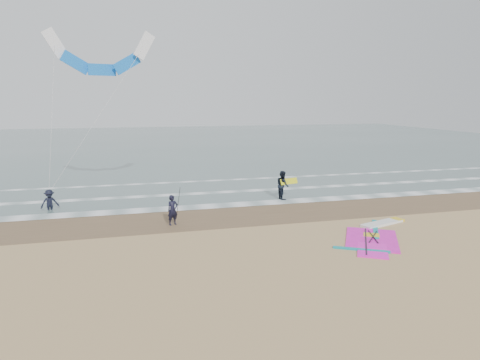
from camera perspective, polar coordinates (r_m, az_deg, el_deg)
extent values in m
plane|color=tan|center=(19.28, 6.25, -9.01)|extent=(120.00, 120.00, 0.00)
cube|color=#47605E|center=(65.59, -8.77, 4.89)|extent=(120.00, 80.00, 0.02)
cube|color=brown|center=(24.72, 1.32, -4.50)|extent=(120.00, 5.00, 0.01)
cube|color=white|center=(26.77, 0.04, -3.26)|extent=(120.00, 1.20, 0.02)
cube|color=white|center=(30.36, -1.77, -1.58)|extent=(120.00, 0.70, 0.02)
cube|color=white|center=(34.68, -3.41, -0.06)|extent=(120.00, 0.50, 0.01)
cube|color=white|center=(23.83, 18.39, -5.49)|extent=(2.70, 1.43, 0.13)
cube|color=yellow|center=(24.76, 20.20, -4.99)|extent=(0.65, 0.75, 0.14)
cube|color=#FF20CB|center=(21.17, 17.13, -7.56)|extent=(3.69, 4.07, 0.04)
cube|color=#FF20CB|center=(19.67, 17.25, -8.96)|extent=(2.04, 2.27, 0.05)
cube|color=#0C8C99|center=(22.81, 17.60, -6.26)|extent=(1.88, 3.03, 0.05)
cube|color=#0C8C99|center=(19.63, 15.86, -8.92)|extent=(2.21, 1.41, 0.05)
cube|color=yellow|center=(21.75, 17.12, -7.05)|extent=(0.95, 0.91, 0.05)
cylinder|color=black|center=(20.78, 16.44, -7.78)|extent=(1.95, 3.31, 0.06)
cylinder|color=black|center=(21.43, 17.33, -7.20)|extent=(1.30, 1.44, 0.04)
cylinder|color=black|center=(21.43, 17.33, -7.20)|extent=(0.63, 1.81, 0.04)
imported|color=black|center=(22.62, -8.97, -3.99)|extent=(0.68, 0.57, 1.60)
imported|color=black|center=(28.21, 5.70, -0.67)|extent=(0.75, 0.95, 1.90)
imported|color=black|center=(27.65, -24.09, -2.10)|extent=(1.18, 0.92, 1.61)
cylinder|color=black|center=(22.55, -8.24, -3.03)|extent=(0.17, 0.86, 1.82)
cube|color=yellow|center=(28.21, 6.54, -0.17)|extent=(1.30, 0.51, 0.39)
cube|color=white|center=(30.30, -23.49, 16.41)|extent=(1.49, 0.55, 1.90)
cube|color=blue|center=(30.05, -21.08, 14.41)|extent=(1.84, 0.67, 1.53)
cube|color=blue|center=(29.90, -17.93, 13.81)|extent=(1.72, 0.63, 0.74)
cube|color=blue|center=(29.89, -14.85, 14.78)|extent=(1.84, 0.67, 1.53)
cube|color=white|center=(30.03, -12.65, 17.07)|extent=(1.49, 0.55, 1.90)
cylinder|color=beige|center=(28.60, -23.80, 7.82)|extent=(0.52, 3.17, 8.91)
cylinder|color=beige|center=(28.29, -18.28, 8.17)|extent=(5.99, 3.18, 8.92)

